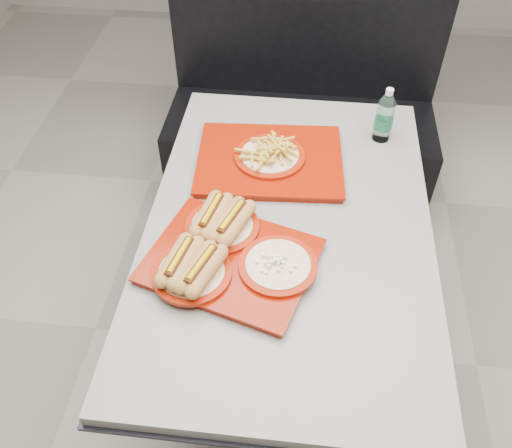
# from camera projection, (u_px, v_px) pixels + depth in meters

# --- Properties ---
(ground) EXTENTS (6.00, 6.00, 0.00)m
(ground) POSITION_uv_depth(u_px,v_px,m) (281.00, 346.00, 2.26)
(ground) COLOR #9F9A8E
(ground) RESTS_ON ground
(diner_table) EXTENTS (0.92, 1.42, 0.75)m
(diner_table) POSITION_uv_depth(u_px,v_px,m) (287.00, 256.00, 1.84)
(diner_table) COLOR black
(diner_table) RESTS_ON ground
(booth_bench) EXTENTS (1.30, 0.57, 1.35)m
(booth_bench) POSITION_uv_depth(u_px,v_px,m) (301.00, 115.00, 2.73)
(booth_bench) COLOR black
(booth_bench) RESTS_ON ground
(tray_near) EXTENTS (0.56, 0.49, 0.10)m
(tray_near) POSITION_uv_depth(u_px,v_px,m) (225.00, 253.00, 1.58)
(tray_near) COLOR #8D1503
(tray_near) RESTS_ON diner_table
(tray_far) EXTENTS (0.53, 0.43, 0.10)m
(tray_far) POSITION_uv_depth(u_px,v_px,m) (270.00, 158.00, 1.90)
(tray_far) COLOR #8D1503
(tray_far) RESTS_ON diner_table
(water_bottle) EXTENTS (0.07, 0.07, 0.21)m
(water_bottle) POSITION_uv_depth(u_px,v_px,m) (384.00, 118.00, 1.96)
(water_bottle) COLOR silver
(water_bottle) RESTS_ON diner_table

